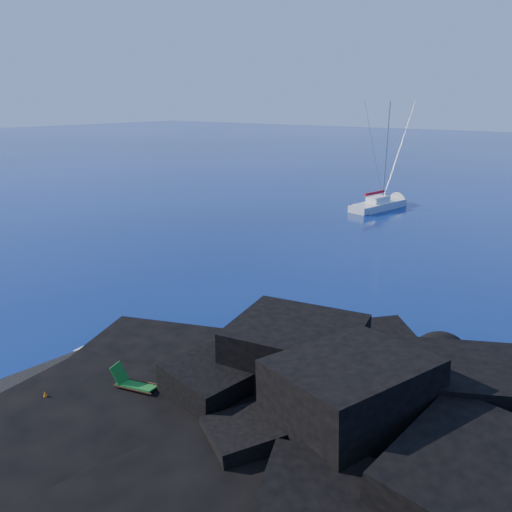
{
  "coord_description": "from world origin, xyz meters",
  "views": [
    {
      "loc": [
        19.73,
        -9.53,
        11.55
      ],
      "look_at": [
        1.35,
        14.69,
        2.0
      ],
      "focal_mm": 35.0,
      "sensor_mm": 36.0,
      "label": 1
    }
  ],
  "objects_px": {
    "deck_chair": "(136,380)",
    "marker_cone": "(46,397)",
    "sailboat": "(380,209)",
    "sunbather": "(125,396)"
  },
  "relations": [
    {
      "from": "sunbather",
      "to": "deck_chair",
      "type": "bearing_deg",
      "value": 86.48
    },
    {
      "from": "marker_cone",
      "to": "deck_chair",
      "type": "bearing_deg",
      "value": 47.36
    },
    {
      "from": "sailboat",
      "to": "deck_chair",
      "type": "distance_m",
      "value": 41.34
    },
    {
      "from": "sunbather",
      "to": "sailboat",
      "type": "bearing_deg",
      "value": 104.66
    },
    {
      "from": "sailboat",
      "to": "deck_chair",
      "type": "height_order",
      "value": "sailboat"
    },
    {
      "from": "deck_chair",
      "to": "marker_cone",
      "type": "bearing_deg",
      "value": -149.1
    },
    {
      "from": "deck_chair",
      "to": "marker_cone",
      "type": "relative_size",
      "value": 3.59
    },
    {
      "from": "sailboat",
      "to": "deck_chair",
      "type": "relative_size",
      "value": 6.4
    },
    {
      "from": "sailboat",
      "to": "marker_cone",
      "type": "distance_m",
      "value": 43.48
    },
    {
      "from": "sailboat",
      "to": "marker_cone",
      "type": "relative_size",
      "value": 22.96
    }
  ]
}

